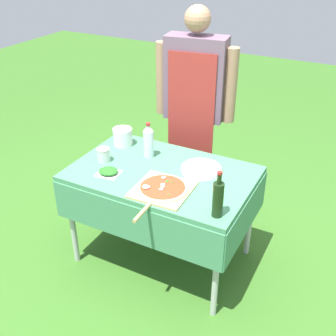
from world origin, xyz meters
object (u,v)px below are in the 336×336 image
prep_table (162,182)px  mixing_tub (123,137)px  person_cook (195,99)px  sauce_jar (103,156)px  pizza_on_peel (162,189)px  herb_container (108,172)px  plate_stack (201,169)px  oil_bottle (218,199)px  water_bottle (149,141)px

prep_table → mixing_tub: 0.53m
person_cook → sauce_jar: size_ratio=17.62×
prep_table → pizza_on_peel: 0.26m
herb_container → plate_stack: (0.54, 0.33, -0.00)m
pizza_on_peel → herb_container: 0.42m
person_cook → sauce_jar: (-0.35, -0.79, -0.22)m
herb_container → mixing_tub: mixing_tub is taller
prep_table → herb_container: herb_container is taller
prep_table → herb_container: 0.38m
herb_container → mixing_tub: 0.45m
plate_stack → sauce_jar: 0.70m
person_cook → plate_stack: bearing=110.3°
mixing_tub → sauce_jar: 0.29m
pizza_on_peel → herb_container: (-0.42, 0.02, 0.00)m
pizza_on_peel → plate_stack: size_ratio=1.99×
oil_bottle → sauce_jar: 0.99m
herb_container → water_bottle: bearing=71.5°
prep_table → oil_bottle: (0.52, -0.30, 0.20)m
pizza_on_peel → water_bottle: size_ratio=2.10×
water_bottle → pizza_on_peel: bearing=-50.2°
person_cook → water_bottle: (-0.10, -0.58, -0.14)m
prep_table → plate_stack: bearing=28.7°
herb_container → plate_stack: bearing=31.1°
person_cook → sauce_jar: 0.89m
plate_stack → pizza_on_peel: bearing=-109.3°
person_cook → oil_bottle: person_cook is taller
pizza_on_peel → herb_container: bearing=175.4°
plate_stack → person_cook: bearing=118.8°
plate_stack → sauce_jar: (-0.68, -0.19, 0.03)m
mixing_tub → pizza_on_peel: bearing=-37.3°
person_cook → mixing_tub: size_ratio=11.74×
herb_container → oil_bottle: bearing=-6.8°
water_bottle → mixing_tub: size_ratio=1.79×
oil_bottle → mixing_tub: oil_bottle is taller
person_cook → pizza_on_peel: size_ratio=3.13×
oil_bottle → plate_stack: (-0.29, 0.43, -0.10)m
oil_bottle → plate_stack: size_ratio=1.06×
oil_bottle → pizza_on_peel: bearing=168.8°
water_bottle → oil_bottle: bearing=-32.1°
herb_container → pizza_on_peel: bearing=-2.4°
oil_bottle → water_bottle: oil_bottle is taller
water_bottle → mixing_tub: (-0.27, 0.07, -0.06)m
oil_bottle → sauce_jar: (-0.96, 0.23, -0.07)m
water_bottle → plate_stack: (0.43, -0.02, -0.11)m
mixing_tub → water_bottle: bearing=-15.1°
person_cook → oil_bottle: size_ratio=5.87×
pizza_on_peel → plate_stack: bearing=68.5°
oil_bottle → water_bottle: (-0.71, 0.45, 0.01)m
water_bottle → plate_stack: 0.44m
person_cook → water_bottle: person_cook is taller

